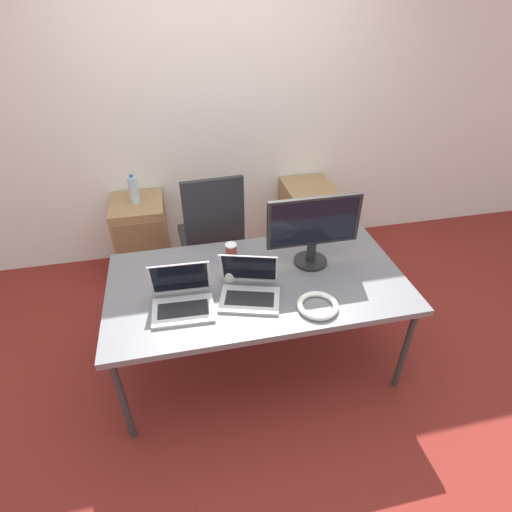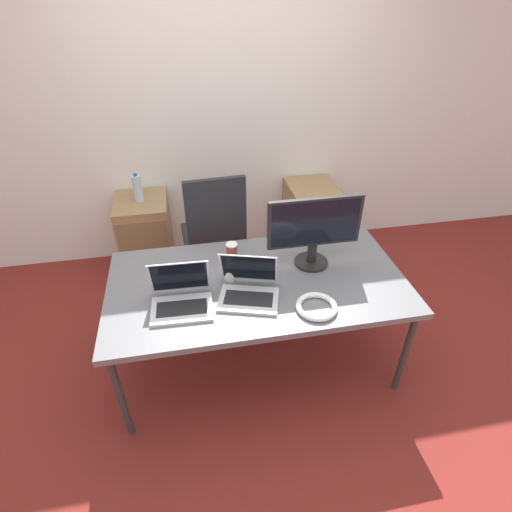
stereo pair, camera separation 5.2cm
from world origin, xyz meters
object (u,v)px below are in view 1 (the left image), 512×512
coffee_cup_brown (231,252)px  coffee_cup_white (230,273)px  monitor (313,229)px  office_chair (213,248)px  cabinet_right (306,219)px  cable_coil (318,305)px  laptop_left (249,289)px  water_bottle (134,190)px  cabinet_left (143,237)px  laptop_right (182,299)px

coffee_cup_brown → coffee_cup_white: bearing=-101.5°
monitor → office_chair: bearing=128.3°
coffee_cup_white → cabinet_right: bearing=52.9°
cable_coil → office_chair: bearing=112.2°
cabinet_right → coffee_cup_brown: 1.40m
laptop_left → monitor: size_ratio=0.67×
water_bottle → cabinet_right: bearing=-0.1°
office_chair → cabinet_left: bearing=143.3°
water_bottle → coffee_cup_white: 1.36m
cabinet_left → laptop_left: laptop_left is taller
water_bottle → laptop_right: 1.44m
office_chair → monitor: bearing=-51.7°
water_bottle → coffee_cup_brown: size_ratio=2.16×
monitor → coffee_cup_white: (-0.54, -0.06, -0.21)m
coffee_cup_white → cable_coil: 0.57m
laptop_left → monitor: bearing=27.9°
cabinet_left → office_chair: bearing=-36.7°
laptop_left → coffee_cup_brown: 0.39m
coffee_cup_white → cable_coil: size_ratio=0.40×
cabinet_right → coffee_cup_white: (-0.92, -1.22, 0.41)m
office_chair → laptop_left: bearing=-83.2°
laptop_left → coffee_cup_white: laptop_left is taller
laptop_right → monitor: bearing=16.6°
coffee_cup_white → laptop_right: bearing=-148.2°
office_chair → cable_coil: office_chair is taller
office_chair → water_bottle: bearing=143.1°
office_chair → laptop_left: 1.03m
monitor → coffee_cup_white: monitor is taller
laptop_left → coffee_cup_brown: (-0.04, 0.39, 0.01)m
water_bottle → laptop_right: (0.30, -1.41, -0.05)m
cabinet_right → water_bottle: 1.60m
monitor → cabinet_right: bearing=71.8°
water_bottle → laptop_left: (0.69, -1.40, -0.05)m
laptop_left → cable_coil: 0.40m
water_bottle → laptop_right: size_ratio=0.70×
coffee_cup_white → office_chair: bearing=92.0°
water_bottle → cabinet_left: bearing=-90.0°
water_bottle → coffee_cup_white: (0.60, -1.22, -0.05)m
laptop_left → coffee_cup_brown: bearing=96.2°
water_bottle → monitor: bearing=-45.2°
laptop_right → coffee_cup_white: 0.35m
cabinet_right → laptop_right: laptop_right is taller
laptop_left → cable_coil: laptop_left is taller
laptop_left → laptop_right: 0.39m
cabinet_left → coffee_cup_brown: 1.27m
laptop_right → cable_coil: size_ratio=1.49×
laptop_right → cabinet_right: bearing=48.9°
office_chair → cable_coil: (0.47, -1.15, 0.30)m
cable_coil → coffee_cup_brown: bearing=124.6°
cabinet_left → coffee_cup_brown: (0.65, -1.00, 0.42)m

